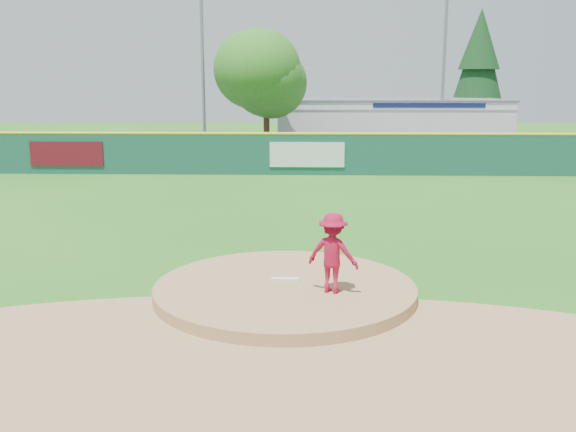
{
  "coord_description": "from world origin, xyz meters",
  "views": [
    {
      "loc": [
        0.48,
        -12.9,
        4.41
      ],
      "look_at": [
        0.0,
        2.0,
        1.3
      ],
      "focal_mm": 40.0,
      "sensor_mm": 36.0,
      "label": 1
    }
  ],
  "objects_px": {
    "pitcher": "(333,253)",
    "light_pole_right": "(444,64)",
    "light_pole_left": "(203,55)",
    "deciduous_tree": "(266,80)",
    "conifer_tree": "(479,67)",
    "playground_slide": "(27,150)",
    "pool_building_grp": "(388,123)",
    "van": "(367,146)"
  },
  "relations": [
    {
      "from": "pool_building_grp",
      "to": "light_pole_left",
      "type": "xyz_separation_m",
      "value": [
        -12.0,
        -4.99,
        4.39
      ]
    },
    {
      "from": "pitcher",
      "to": "light_pole_right",
      "type": "distance_m",
      "value": 30.86
    },
    {
      "from": "pitcher",
      "to": "light_pole_right",
      "type": "xyz_separation_m",
      "value": [
        8.02,
        29.46,
        4.48
      ]
    },
    {
      "from": "conifer_tree",
      "to": "light_pole_right",
      "type": "distance_m",
      "value": 8.06
    },
    {
      "from": "pool_building_grp",
      "to": "deciduous_tree",
      "type": "height_order",
      "value": "deciduous_tree"
    },
    {
      "from": "pitcher",
      "to": "pool_building_grp",
      "type": "bearing_deg",
      "value": -77.31
    },
    {
      "from": "pitcher",
      "to": "van",
      "type": "relative_size",
      "value": 0.33
    },
    {
      "from": "pool_building_grp",
      "to": "conifer_tree",
      "type": "distance_m",
      "value": 8.95
    },
    {
      "from": "pool_building_grp",
      "to": "light_pole_right",
      "type": "relative_size",
      "value": 1.52
    },
    {
      "from": "pool_building_grp",
      "to": "light_pole_left",
      "type": "height_order",
      "value": "light_pole_left"
    },
    {
      "from": "playground_slide",
      "to": "conifer_tree",
      "type": "height_order",
      "value": "conifer_tree"
    },
    {
      "from": "conifer_tree",
      "to": "light_pole_left",
      "type": "bearing_deg",
      "value": -154.65
    },
    {
      "from": "pitcher",
      "to": "playground_slide",
      "type": "height_order",
      "value": "pitcher"
    },
    {
      "from": "pitcher",
      "to": "pool_building_grp",
      "type": "distance_m",
      "value": 32.85
    },
    {
      "from": "pitcher",
      "to": "light_pole_left",
      "type": "height_order",
      "value": "light_pole_left"
    },
    {
      "from": "pool_building_grp",
      "to": "pitcher",
      "type": "bearing_deg",
      "value": -98.79
    },
    {
      "from": "light_pole_right",
      "to": "deciduous_tree",
      "type": "bearing_deg",
      "value": -160.02
    },
    {
      "from": "light_pole_left",
      "to": "light_pole_right",
      "type": "bearing_deg",
      "value": 7.59
    },
    {
      "from": "playground_slide",
      "to": "deciduous_tree",
      "type": "xyz_separation_m",
      "value": [
        13.2,
        2.78,
        3.85
      ]
    },
    {
      "from": "playground_slide",
      "to": "pitcher",
      "type": "bearing_deg",
      "value": -54.49
    },
    {
      "from": "playground_slide",
      "to": "light_pole_left",
      "type": "relative_size",
      "value": 0.23
    },
    {
      "from": "deciduous_tree",
      "to": "conifer_tree",
      "type": "xyz_separation_m",
      "value": [
        15.0,
        11.0,
        0.99
      ]
    },
    {
      "from": "pitcher",
      "to": "deciduous_tree",
      "type": "xyz_separation_m",
      "value": [
        -2.98,
        25.46,
        3.49
      ]
    },
    {
      "from": "van",
      "to": "playground_slide",
      "type": "height_order",
      "value": "van"
    },
    {
      "from": "deciduous_tree",
      "to": "light_pole_right",
      "type": "height_order",
      "value": "light_pole_right"
    },
    {
      "from": "pool_building_grp",
      "to": "playground_slide",
      "type": "distance_m",
      "value": 23.37
    },
    {
      "from": "pool_building_grp",
      "to": "conifer_tree",
      "type": "height_order",
      "value": "conifer_tree"
    },
    {
      "from": "pool_building_grp",
      "to": "conifer_tree",
      "type": "xyz_separation_m",
      "value": [
        7.0,
        4.01,
        3.88
      ]
    },
    {
      "from": "playground_slide",
      "to": "light_pole_left",
      "type": "height_order",
      "value": "light_pole_left"
    },
    {
      "from": "conifer_tree",
      "to": "light_pole_left",
      "type": "relative_size",
      "value": 0.86
    },
    {
      "from": "deciduous_tree",
      "to": "conifer_tree",
      "type": "distance_m",
      "value": 18.63
    },
    {
      "from": "conifer_tree",
      "to": "van",
      "type": "bearing_deg",
      "value": -129.67
    },
    {
      "from": "light_pole_left",
      "to": "light_pole_right",
      "type": "xyz_separation_m",
      "value": [
        15.0,
        2.0,
        -0.51
      ]
    },
    {
      "from": "light_pole_left",
      "to": "light_pole_right",
      "type": "distance_m",
      "value": 15.14
    },
    {
      "from": "van",
      "to": "pitcher",
      "type": "bearing_deg",
      "value": 155.17
    },
    {
      "from": "van",
      "to": "pool_building_grp",
      "type": "bearing_deg",
      "value": -34.98
    },
    {
      "from": "pitcher",
      "to": "deciduous_tree",
      "type": "bearing_deg",
      "value": -61.85
    },
    {
      "from": "pitcher",
      "to": "van",
      "type": "xyz_separation_m",
      "value": [
        2.93,
        25.5,
        -0.35
      ]
    },
    {
      "from": "deciduous_tree",
      "to": "conifer_tree",
      "type": "relative_size",
      "value": 0.77
    },
    {
      "from": "light_pole_left",
      "to": "light_pole_right",
      "type": "relative_size",
      "value": 1.1
    },
    {
      "from": "playground_slide",
      "to": "light_pole_right",
      "type": "height_order",
      "value": "light_pole_right"
    },
    {
      "from": "deciduous_tree",
      "to": "light_pole_right",
      "type": "relative_size",
      "value": 0.74
    }
  ]
}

